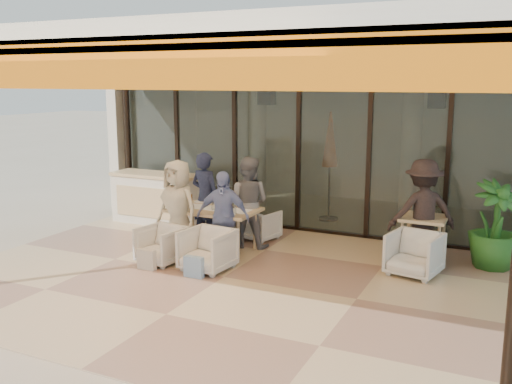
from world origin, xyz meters
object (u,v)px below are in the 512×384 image
at_px(chair_near_right, 207,248).
at_px(diner_cream, 178,208).
at_px(dining_table, 214,212).
at_px(diner_grey, 248,202).
at_px(host_counter, 157,198).
at_px(diner_navy, 205,197).
at_px(side_table, 424,223).
at_px(diner_periwinkle, 223,217).
at_px(side_chair, 414,252).
at_px(chair_far_left, 219,217).
at_px(standing_woman, 423,212).
at_px(chair_near_left, 161,243).
at_px(potted_palm, 495,225).
at_px(chair_far_right, 260,223).

xyz_separation_m(chair_near_right, diner_cream, (-0.84, 0.50, 0.44)).
height_order(dining_table, diner_grey, diner_grey).
xyz_separation_m(host_counter, diner_navy, (1.54, -0.69, 0.28)).
relative_size(host_counter, side_table, 2.48).
height_order(host_counter, diner_periwinkle, diner_periwinkle).
xyz_separation_m(diner_grey, side_chair, (2.89, -0.28, -0.43)).
xyz_separation_m(diner_periwinkle, side_chair, (2.89, 0.62, -0.37)).
bearing_deg(host_counter, side_chair, -10.43).
xyz_separation_m(diner_navy, side_table, (3.73, 0.47, -0.18)).
bearing_deg(chair_far_left, dining_table, 92.22).
relative_size(chair_far_left, side_table, 0.94).
distance_m(chair_far_left, diner_periwinkle, 1.68).
relative_size(host_counter, standing_woman, 1.10).
bearing_deg(side_chair, diner_grey, -174.59).
xyz_separation_m(host_counter, diner_cream, (1.54, -1.59, 0.27)).
xyz_separation_m(side_table, standing_woman, (-0.02, -0.08, 0.20)).
xyz_separation_m(chair_near_left, potted_palm, (4.77, 1.97, 0.36)).
xyz_separation_m(chair_near_left, diner_cream, (0.00, 0.50, 0.47)).
height_order(chair_near_left, diner_periwinkle, diner_periwinkle).
bearing_deg(potted_palm, diner_periwinkle, -159.48).
bearing_deg(chair_near_right, chair_near_left, -174.47).
bearing_deg(side_table, dining_table, -164.66).
bearing_deg(chair_near_right, potted_palm, 32.17).
bearing_deg(diner_periwinkle, standing_woman, 13.94).
relative_size(host_counter, chair_near_left, 2.78).
bearing_deg(chair_near_left, diner_navy, 99.67).
height_order(chair_near_right, potted_palm, potted_palm).
height_order(host_counter, standing_woman, standing_woman).
relative_size(diner_grey, diner_periwinkle, 1.08).
height_order(diner_grey, side_table, diner_grey).
xyz_separation_m(host_counter, potted_palm, (6.31, -0.12, 0.16)).
height_order(chair_near_left, diner_navy, diner_navy).
xyz_separation_m(chair_far_right, diner_navy, (-0.84, -0.50, 0.51)).
bearing_deg(chair_near_left, chair_far_left, 99.67).
xyz_separation_m(dining_table, diner_grey, (0.43, 0.44, 0.11)).
distance_m(host_counter, diner_navy, 1.71).
relative_size(dining_table, diner_periwinkle, 1.01).
distance_m(host_counter, potted_palm, 6.32).
bearing_deg(potted_palm, host_counter, 178.95).
relative_size(chair_far_left, chair_near_left, 1.05).
distance_m(chair_far_left, chair_far_right, 0.84).
relative_size(side_table, side_chair, 1.02).
relative_size(diner_grey, side_chair, 2.18).
xyz_separation_m(chair_far_left, standing_woman, (3.72, -0.11, 0.49)).
relative_size(diner_grey, side_table, 2.14).
distance_m(diner_grey, standing_woman, 2.90).
xyz_separation_m(side_table, side_chair, (0.00, -0.75, -0.27)).
distance_m(dining_table, diner_grey, 0.63).
distance_m(chair_far_left, chair_near_left, 1.90).
bearing_deg(diner_periwinkle, diner_cream, 169.85).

